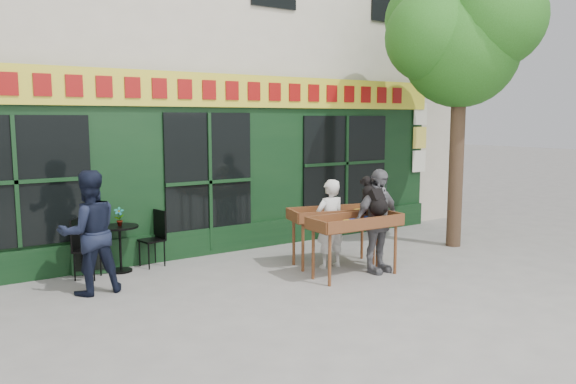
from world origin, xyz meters
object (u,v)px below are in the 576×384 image
object	(u,v)px
dog	(375,195)
bistro_table	(120,239)
woman	(330,224)
man_left	(89,233)
book_cart_right	(334,218)
man_right	(377,221)
book_cart_center	(355,226)

from	to	relation	value
dog	bistro_table	world-z (taller)	dog
woman	man_left	bearing A→B (deg)	-9.74
book_cart_right	man_right	distance (m)	0.81
woman	bistro_table	xyz separation A→B (m)	(-3.02, 1.68, -0.20)
book_cart_right	man_right	size ratio (longest dim) A/B	0.95
man_right	bistro_table	bearing A→B (deg)	140.33
man_right	bistro_table	world-z (taller)	man_right
dog	book_cart_right	xyz separation A→B (m)	(-0.18, 0.80, -0.47)
book_cart_center	man_left	xyz separation A→B (m)	(-3.72, 1.43, 0.07)
woman	book_cart_right	world-z (taller)	woman
book_cart_right	bistro_table	size ratio (longest dim) A/B	2.11
book_cart_center	bistro_table	world-z (taller)	book_cart_center
book_cart_center	bistro_table	xyz separation A→B (m)	(-3.02, 2.33, -0.28)
man_right	dog	bearing A→B (deg)	-162.32
book_cart_center	dog	bearing A→B (deg)	-5.98
book_cart_center	book_cart_right	size ratio (longest dim) A/B	0.95
book_cart_right	man_left	world-z (taller)	man_left
woman	book_cart_right	distance (m)	0.21
woman	book_cart_right	size ratio (longest dim) A/B	0.93
book_cart_center	dog	distance (m)	0.59
man_left	book_cart_center	bearing A→B (deg)	158.05
dog	woman	bearing A→B (deg)	118.71
woman	book_cart_right	xyz separation A→B (m)	(0.17, 0.10, 0.07)
book_cart_center	woman	distance (m)	0.65
dog	bistro_table	xyz separation A→B (m)	(-3.37, 2.38, -0.75)
book_cart_center	man_left	size ratio (longest dim) A/B	0.86
dog	bistro_table	distance (m)	4.19
woman	man_left	distance (m)	3.80
book_cart_right	bistro_table	xyz separation A→B (m)	(-3.18, 1.58, -0.28)
dog	woman	xyz separation A→B (m)	(-0.35, 0.70, -0.54)
book_cart_center	woman	bearing A→B (deg)	92.15
dog	bistro_table	size ratio (longest dim) A/B	0.79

